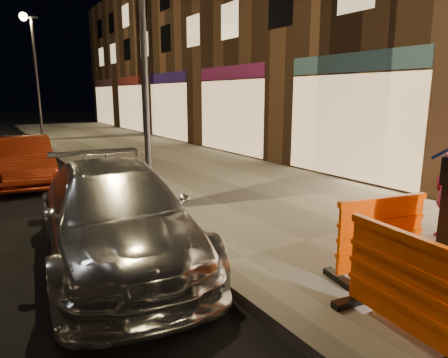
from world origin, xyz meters
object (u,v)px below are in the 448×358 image
barrier_back (380,237)px  barrier_kerbside (400,284)px  car_red (27,184)px  car_silver (118,258)px

barrier_back → barrier_kerbside: 1.34m
barrier_back → car_red: bearing=121.1°
barrier_kerbside → car_red: bearing=19.4°
car_red → barrier_back: bearing=-67.1°
barrier_back → car_silver: (-2.66, 2.67, -0.68)m
barrier_kerbside → car_silver: size_ratio=0.27×
barrier_back → car_silver: barrier_back is taller
barrier_back → car_silver: 3.83m
barrier_back → barrier_kerbside: same height
barrier_back → barrier_kerbside: (-0.95, -0.95, 0.00)m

